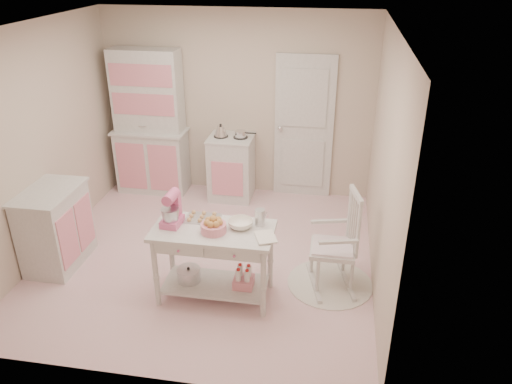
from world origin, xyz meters
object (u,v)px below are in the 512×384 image
hutch (149,123)px  bread_basket (214,228)px  rocking_chair (333,240)px  stand_mixer (171,210)px  work_table (214,263)px  stove (231,167)px  base_cabinet (55,228)px

hutch → bread_basket: 2.88m
rocking_chair → stand_mixer: 1.69m
rocking_chair → work_table: size_ratio=0.92×
rocking_chair → work_table: (-1.17, -0.40, -0.15)m
hutch → stand_mixer: (1.10, -2.35, -0.07)m
stand_mixer → stove: bearing=92.0°
work_table → stand_mixer: (-0.42, 0.02, 0.57)m
hutch → stand_mixer: bearing=-64.9°
stove → rocking_chair: bearing=-52.1°
rocking_chair → stand_mixer: size_ratio=3.24×
stand_mixer → rocking_chair: bearing=17.9°
bread_basket → work_table: bearing=111.8°
stove → stand_mixer: (-0.10, -2.30, 0.51)m
hutch → work_table: size_ratio=1.73×
base_cabinet → stand_mixer: 1.60m
stand_mixer → bread_basket: 0.46m
stove → rocking_chair: 2.44m
work_table → stove: bearing=97.8°
rocking_chair → work_table: 1.25m
base_cabinet → work_table: (1.91, -0.30, -0.06)m
work_table → stand_mixer: stand_mixer is taller
rocking_chair → work_table: bearing=-175.5°
hutch → stove: (1.20, -0.05, -0.58)m
stand_mixer → work_table: bearing=1.8°
stove → work_table: bearing=-82.2°
hutch → bread_basket: size_ratio=8.32×
stove → base_cabinet: bearing=-128.2°
base_cabinet → work_table: size_ratio=0.77×
stove → base_cabinet: 2.57m
stove → rocking_chair: rocking_chair is taller
hutch → stove: bearing=-2.4°
base_cabinet → bread_basket: (1.93, -0.35, 0.39)m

